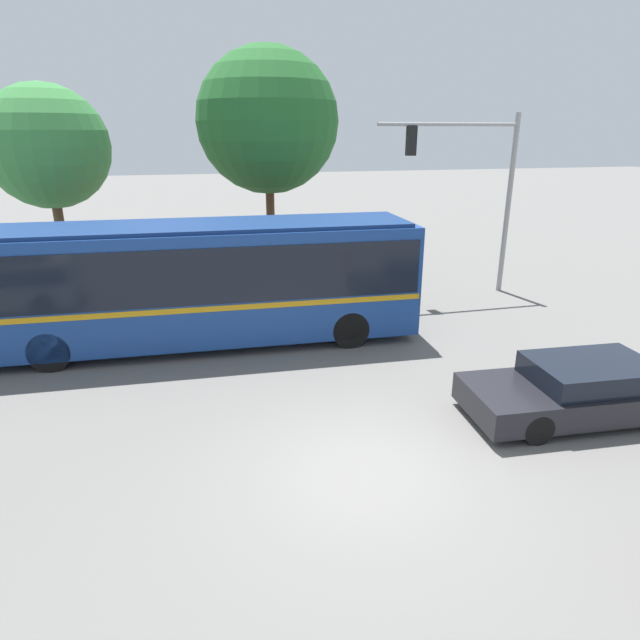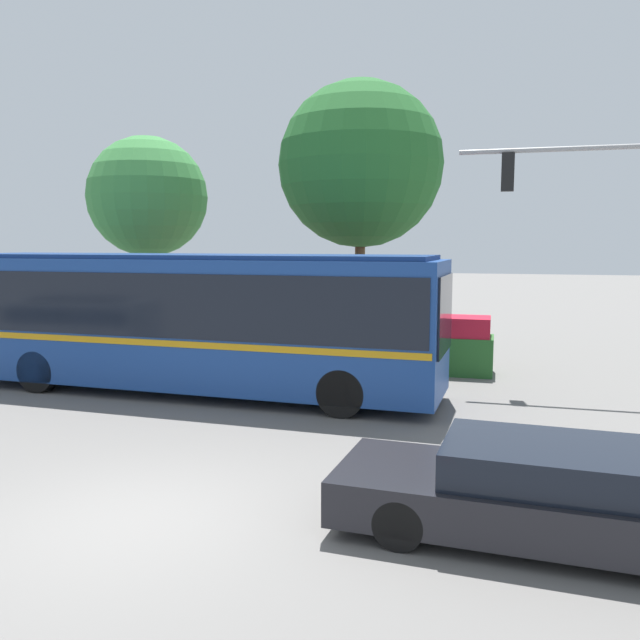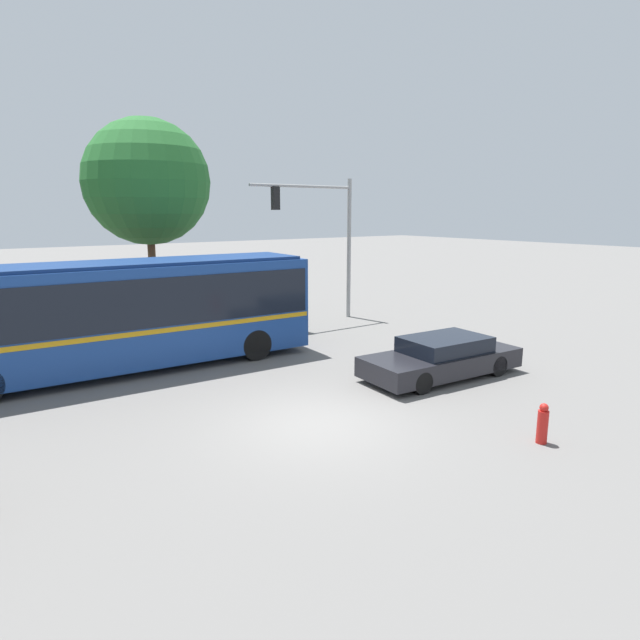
% 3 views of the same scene
% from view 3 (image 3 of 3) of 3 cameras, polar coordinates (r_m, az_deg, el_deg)
% --- Properties ---
extents(ground_plane, '(140.00, 140.00, 0.00)m').
position_cam_3_polar(ground_plane, '(12.16, -0.29, -11.14)').
color(ground_plane, slate).
extents(city_bus, '(12.00, 2.95, 3.27)m').
position_cam_3_polar(city_bus, '(16.64, -21.28, 0.96)').
color(city_bus, navy).
rests_on(city_bus, ground).
extents(sedan_foreground, '(4.91, 2.15, 1.17)m').
position_cam_3_polar(sedan_foreground, '(15.73, 12.98, -3.96)').
color(sedan_foreground, black).
rests_on(sedan_foreground, ground).
extents(traffic_light_pole, '(4.98, 0.24, 6.10)m').
position_cam_3_polar(traffic_light_pole, '(23.02, 0.73, 9.90)').
color(traffic_light_pole, gray).
rests_on(traffic_light_pole, ground).
extents(flowering_hedge, '(9.89, 1.22, 1.55)m').
position_cam_3_polar(flowering_hedge, '(21.10, -18.53, 0.23)').
color(flowering_hedge, '#286028').
rests_on(flowering_hedge, ground).
extents(street_tree_centre, '(4.89, 4.89, 8.27)m').
position_cam_3_polar(street_tree_centre, '(22.46, -18.08, 13.89)').
color(street_tree_centre, brown).
rests_on(street_tree_centre, ground).
extents(fire_hydrant, '(0.22, 0.22, 0.86)m').
position_cam_3_polar(fire_hydrant, '(12.01, 22.81, -10.28)').
color(fire_hydrant, red).
rests_on(fire_hydrant, ground).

